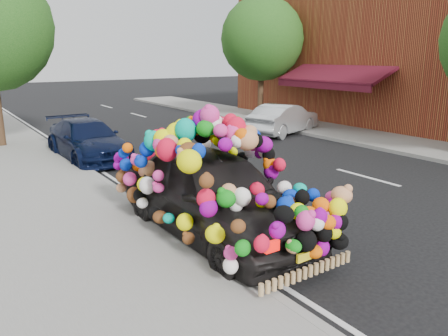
# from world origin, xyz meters

# --- Properties ---
(ground) EXTENTS (100.00, 100.00, 0.00)m
(ground) POSITION_xyz_m (0.00, 0.00, 0.00)
(ground) COLOR black
(ground) RESTS_ON ground
(sidewalk) EXTENTS (4.00, 60.00, 0.12)m
(sidewalk) POSITION_xyz_m (-4.30, 0.00, 0.06)
(sidewalk) COLOR gray
(sidewalk) RESTS_ON ground
(kerb) EXTENTS (0.15, 60.00, 0.13)m
(kerb) POSITION_xyz_m (-2.35, 0.00, 0.07)
(kerb) COLOR gray
(kerb) RESTS_ON ground
(footpath_far) EXTENTS (3.00, 40.00, 0.12)m
(footpath_far) POSITION_xyz_m (8.20, 3.00, 0.06)
(footpath_far) COLOR gray
(footpath_far) RESTS_ON ground
(lane_markings) EXTENTS (6.00, 50.00, 0.01)m
(lane_markings) POSITION_xyz_m (3.60, 0.00, 0.01)
(lane_markings) COLOR silver
(lane_markings) RESTS_ON ground
(tree_far_b) EXTENTS (4.00, 4.00, 5.90)m
(tree_far_b) POSITION_xyz_m (8.00, 10.00, 3.89)
(tree_far_b) COLOR #332114
(tree_far_b) RESTS_ON ground
(plush_art_car) EXTENTS (2.23, 4.75, 2.19)m
(plush_art_car) POSITION_xyz_m (-1.80, -0.91, 1.12)
(plush_art_car) COLOR black
(plush_art_car) RESTS_ON ground
(navy_sedan) EXTENTS (1.78, 4.16, 1.20)m
(navy_sedan) POSITION_xyz_m (-1.80, 6.29, 0.60)
(navy_sedan) COLOR black
(navy_sedan) RESTS_ON ground
(silver_hatchback) EXTENTS (3.98, 2.44, 1.24)m
(silver_hatchback) POSITION_xyz_m (6.17, 6.20, 0.62)
(silver_hatchback) COLOR silver
(silver_hatchback) RESTS_ON ground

